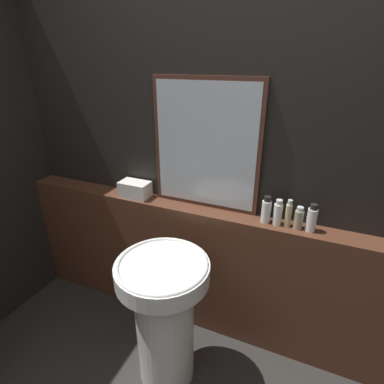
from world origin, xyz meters
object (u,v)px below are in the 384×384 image
object	(u,v)px
mirror	(206,146)
hand_soap_bottle	(312,219)
conditioner_bottle	(278,213)
pedestal_sink	(165,314)
lotion_bottle	(288,214)
shampoo_bottle	(266,210)
towel_stack	(135,189)
body_wash_bottle	(299,219)

from	to	relation	value
mirror	hand_soap_bottle	xyz separation A→B (m)	(0.66, -0.06, -0.33)
mirror	conditioner_bottle	world-z (taller)	mirror
pedestal_sink	lotion_bottle	size ratio (longest dim) A/B	5.10
mirror	shampoo_bottle	size ratio (longest dim) A/B	4.86
conditioner_bottle	hand_soap_bottle	size ratio (longest dim) A/B	0.95
hand_soap_bottle	lotion_bottle	bearing A→B (deg)	-180.00
towel_stack	pedestal_sink	bearing A→B (deg)	-45.74
lotion_bottle	mirror	bearing A→B (deg)	173.52
body_wash_bottle	pedestal_sink	bearing A→B (deg)	-142.34
conditioner_bottle	hand_soap_bottle	xyz separation A→B (m)	(0.18, 0.00, 0.00)
towel_stack	hand_soap_bottle	bearing A→B (deg)	0.00
towel_stack	hand_soap_bottle	world-z (taller)	hand_soap_bottle
shampoo_bottle	conditioner_bottle	xyz separation A→B (m)	(0.07, 0.00, -0.00)
shampoo_bottle	body_wash_bottle	size ratio (longest dim) A/B	1.23
shampoo_bottle	body_wash_bottle	xyz separation A→B (m)	(0.18, 0.00, -0.01)
towel_stack	body_wash_bottle	xyz separation A→B (m)	(1.09, 0.00, 0.01)
hand_soap_bottle	conditioner_bottle	bearing A→B (deg)	180.00
conditioner_bottle	lotion_bottle	distance (m)	0.06
conditioner_bottle	body_wash_bottle	world-z (taller)	conditioner_bottle
conditioner_bottle	lotion_bottle	world-z (taller)	lotion_bottle
lotion_bottle	body_wash_bottle	world-z (taller)	lotion_bottle
mirror	lotion_bottle	size ratio (longest dim) A/B	4.80
lotion_bottle	hand_soap_bottle	world-z (taller)	lotion_bottle
conditioner_bottle	body_wash_bottle	xyz separation A→B (m)	(0.12, 0.00, -0.01)
pedestal_sink	towel_stack	distance (m)	0.84
towel_stack	conditioner_bottle	xyz separation A→B (m)	(0.98, 0.00, 0.02)
conditioner_bottle	lotion_bottle	bearing A→B (deg)	-0.00
towel_stack	lotion_bottle	world-z (taller)	lotion_bottle
pedestal_sink	body_wash_bottle	distance (m)	0.94
pedestal_sink	shampoo_bottle	bearing A→B (deg)	47.58
shampoo_bottle	lotion_bottle	bearing A→B (deg)	-0.00
conditioner_bottle	body_wash_bottle	distance (m)	0.12
conditioner_bottle	hand_soap_bottle	world-z (taller)	hand_soap_bottle
pedestal_sink	lotion_bottle	distance (m)	0.91
mirror	hand_soap_bottle	distance (m)	0.74
mirror	lotion_bottle	bearing A→B (deg)	-6.48
pedestal_sink	body_wash_bottle	xyz separation A→B (m)	(0.62, 0.48, 0.52)
mirror	body_wash_bottle	size ratio (longest dim) A/B	5.98
shampoo_bottle	body_wash_bottle	distance (m)	0.18
towel_stack	lotion_bottle	size ratio (longest dim) A/B	1.24
shampoo_bottle	lotion_bottle	world-z (taller)	lotion_bottle
mirror	lotion_bottle	world-z (taller)	mirror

